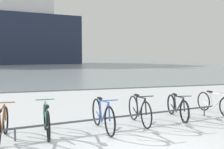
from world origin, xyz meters
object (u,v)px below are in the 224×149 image
object	(u,v)px
bicycle_2	(103,115)
bicycle_0	(2,125)
bicycle_1	(47,120)
bicycle_3	(139,110)
bicycle_4	(177,107)
bicycle_5	(215,103)

from	to	relation	value
bicycle_2	bicycle_0	bearing A→B (deg)	-176.02
bicycle_1	bicycle_0	bearing A→B (deg)	-169.71
bicycle_3	bicycle_4	xyz separation A→B (m)	(1.34, 0.28, -0.04)
bicycle_1	bicycle_2	distance (m)	1.36
bicycle_0	bicycle_4	size ratio (longest dim) A/B	1.01
bicycle_1	bicycle_5	bearing A→B (deg)	8.21
bicycle_0	bicycle_4	xyz separation A→B (m)	(4.76, 0.76, -0.02)
bicycle_1	bicycle_4	world-z (taller)	bicycle_1
bicycle_0	bicycle_3	distance (m)	3.46
bicycle_0	bicycle_1	distance (m)	0.97
bicycle_2	bicycle_4	world-z (taller)	bicycle_2
bicycle_1	bicycle_4	xyz separation A→B (m)	(3.81, 0.59, -0.02)
bicycle_2	bicycle_5	world-z (taller)	bicycle_2
bicycle_4	bicycle_1	bearing A→B (deg)	-171.19
bicycle_1	bicycle_5	distance (m)	5.31
bicycle_5	bicycle_4	bearing A→B (deg)	-173.37
bicycle_2	bicycle_5	bearing A→B (deg)	11.18
bicycle_0	bicycle_5	size ratio (longest dim) A/B	0.99
bicycle_0	bicycle_1	size ratio (longest dim) A/B	1.05
bicycle_1	bicycle_3	world-z (taller)	bicycle_3
bicycle_2	bicycle_5	size ratio (longest dim) A/B	1.04
bicycle_4	bicycle_5	xyz separation A→B (m)	(1.44, 0.17, 0.00)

